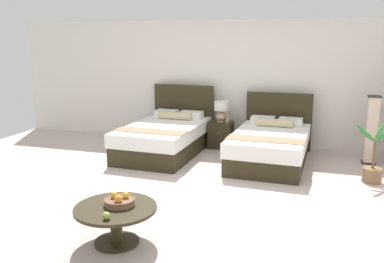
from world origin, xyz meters
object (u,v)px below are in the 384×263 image
bed_near_corner (270,145)px  nightstand (221,135)px  floor_lamp_corner (371,130)px  table_lamp (221,110)px  bed_near_window (166,137)px  potted_palm (373,165)px  coffee_table (116,216)px  fruit_bowl (119,201)px  vase (227,118)px  loose_apple (106,216)px

bed_near_corner → nightstand: bed_near_corner is taller
floor_lamp_corner → bed_near_corner: bearing=-165.4°
table_lamp → bed_near_window: bearing=-140.6°
bed_near_window → table_lamp: (0.93, 0.76, 0.46)m
floor_lamp_corner → potted_palm: 1.12m
bed_near_corner → coffee_table: size_ratio=2.47×
fruit_bowl → nightstand: bearing=88.1°
vase → potted_palm: bearing=-27.1°
coffee_table → fruit_bowl: fruit_bowl is taller
loose_apple → table_lamp: bearing=88.8°
bed_near_corner → fruit_bowl: bearing=-109.4°
coffee_table → vase: bearing=85.9°
bed_near_window → loose_apple: bearing=-77.9°
bed_near_window → nightstand: 1.19m
nightstand → potted_palm: size_ratio=0.57×
nightstand → potted_palm: (2.73, -1.37, 0.01)m
coffee_table → loose_apple: loose_apple is taller
bed_near_corner → potted_palm: (1.64, -0.62, -0.03)m
potted_palm → bed_near_window: bearing=170.3°
bed_near_corner → fruit_bowl: 3.71m
bed_near_corner → loose_apple: 4.05m
vase → fruit_bowl: size_ratio=0.55×
table_lamp → vase: 0.22m
nightstand → vase: vase is taller
bed_near_corner → loose_apple: bearing=-107.1°
table_lamp → vase: bearing=-23.1°
floor_lamp_corner → vase: bearing=174.4°
bed_near_corner → vase: bed_near_corner is taller
nightstand → coffee_table: (-0.16, -4.30, 0.04)m
coffee_table → potted_palm: bearing=45.4°
bed_near_window → loose_apple: size_ratio=29.00×
nightstand → vase: size_ratio=2.85×
loose_apple → nightstand: bearing=88.8°
coffee_table → loose_apple: 0.35m
nightstand → floor_lamp_corner: size_ratio=0.44×
nightstand → vase: (0.14, -0.04, 0.36)m
vase → coffee_table: size_ratio=0.21×
floor_lamp_corner → potted_palm: bearing=-93.6°
bed_near_corner → vase: 1.22m
nightstand → fruit_bowl: bearing=-91.9°
bed_near_window → fruit_bowl: 3.59m
bed_near_window → table_lamp: bearing=39.4°
bed_near_window → potted_palm: bearing=-9.7°
vase → potted_palm: (2.59, -1.33, -0.35)m
potted_palm → table_lamp: bearing=153.1°
floor_lamp_corner → potted_palm: (-0.07, -1.07, -0.33)m
bed_near_window → loose_apple: 3.96m
nightstand → bed_near_corner: bearing=-34.3°
bed_near_corner → vase: bearing=143.4°
loose_apple → potted_palm: bearing=48.9°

